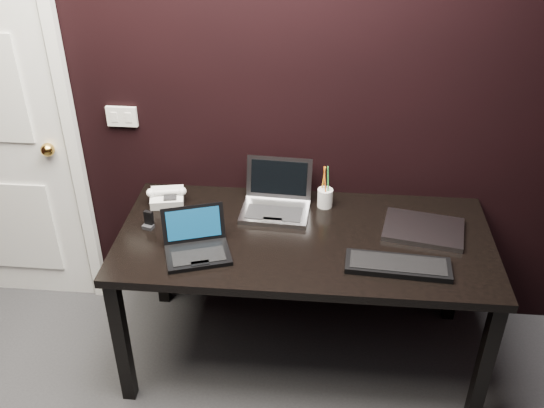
# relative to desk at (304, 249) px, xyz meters

# --- Properties ---
(wall_back) EXTENTS (4.00, 0.00, 4.00)m
(wall_back) POSITION_rel_desk_xyz_m (-0.30, 0.40, 0.64)
(wall_back) COLOR black
(wall_back) RESTS_ON ground
(wall_switch) EXTENTS (0.15, 0.02, 0.10)m
(wall_switch) POSITION_rel_desk_xyz_m (-0.92, 0.39, 0.46)
(wall_switch) COLOR silver
(wall_switch) RESTS_ON wall_back
(desk) EXTENTS (1.70, 0.80, 0.74)m
(desk) POSITION_rel_desk_xyz_m (0.00, 0.00, 0.00)
(desk) COLOR black
(desk) RESTS_ON ground
(netbook) EXTENTS (0.34, 0.32, 0.18)m
(netbook) POSITION_rel_desk_xyz_m (-0.46, -0.17, 0.11)
(netbook) COLOR black
(netbook) RESTS_ON desk
(silver_laptop) EXTENTS (0.34, 0.31, 0.22)m
(silver_laptop) POSITION_rel_desk_xyz_m (-0.15, 0.21, 0.12)
(silver_laptop) COLOR #98989D
(silver_laptop) RESTS_ON desk
(ext_keyboard) EXTENTS (0.45, 0.18, 0.03)m
(ext_keyboard) POSITION_rel_desk_xyz_m (0.40, -0.20, 0.09)
(ext_keyboard) COLOR black
(ext_keyboard) RESTS_ON desk
(closed_laptop) EXTENTS (0.40, 0.32, 0.02)m
(closed_laptop) POSITION_rel_desk_xyz_m (0.54, 0.08, 0.09)
(closed_laptop) COLOR gray
(closed_laptop) RESTS_ON desk
(desk_phone) EXTENTS (0.20, 0.17, 0.10)m
(desk_phone) POSITION_rel_desk_xyz_m (-0.69, 0.22, 0.11)
(desk_phone) COLOR silver
(desk_phone) RESTS_ON desk
(mobile_phone) EXTENTS (0.06, 0.05, 0.08)m
(mobile_phone) POSITION_rel_desk_xyz_m (-0.72, 0.00, 0.11)
(mobile_phone) COLOR black
(mobile_phone) RESTS_ON desk
(pen_cup) EXTENTS (0.08, 0.08, 0.22)m
(pen_cup) POSITION_rel_desk_xyz_m (0.09, 0.26, 0.13)
(pen_cup) COLOR silver
(pen_cup) RESTS_ON desk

